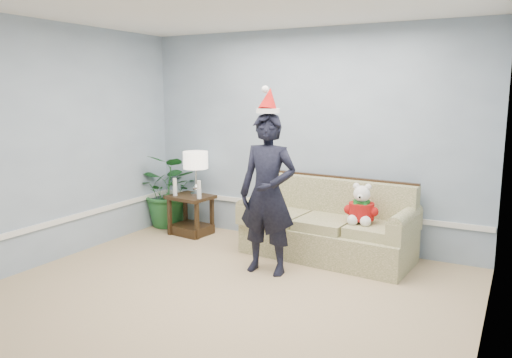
{
  "coord_description": "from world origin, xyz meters",
  "views": [
    {
      "loc": [
        2.42,
        -3.34,
        1.92
      ],
      "look_at": [
        -0.21,
        1.55,
        0.95
      ],
      "focal_mm": 35.0,
      "sensor_mm": 36.0,
      "label": 1
    }
  ],
  "objects_px": {
    "side_table": "(191,219)",
    "table_lamp": "(196,162)",
    "sofa": "(328,229)",
    "teddy_bear": "(361,209)",
    "man": "(268,194)",
    "houseplant": "(171,190)"
  },
  "relations": [
    {
      "from": "sofa",
      "to": "side_table",
      "type": "relative_size",
      "value": 3.28
    },
    {
      "from": "man",
      "to": "side_table",
      "type": "bearing_deg",
      "value": 149.52
    },
    {
      "from": "sofa",
      "to": "side_table",
      "type": "height_order",
      "value": "sofa"
    },
    {
      "from": "man",
      "to": "sofa",
      "type": "bearing_deg",
      "value": 61.11
    },
    {
      "from": "side_table",
      "to": "teddy_bear",
      "type": "distance_m",
      "value": 2.44
    },
    {
      "from": "table_lamp",
      "to": "man",
      "type": "bearing_deg",
      "value": -29.47
    },
    {
      "from": "table_lamp",
      "to": "houseplant",
      "type": "xyz_separation_m",
      "value": [
        -0.55,
        0.15,
        -0.46
      ]
    },
    {
      "from": "houseplant",
      "to": "side_table",
      "type": "bearing_deg",
      "value": -22.37
    },
    {
      "from": "table_lamp",
      "to": "teddy_bear",
      "type": "distance_m",
      "value": 2.37
    },
    {
      "from": "houseplant",
      "to": "teddy_bear",
      "type": "bearing_deg",
      "value": -5.97
    },
    {
      "from": "sofa",
      "to": "houseplant",
      "type": "xyz_separation_m",
      "value": [
        -2.48,
        0.19,
        0.21
      ]
    },
    {
      "from": "man",
      "to": "teddy_bear",
      "type": "height_order",
      "value": "man"
    },
    {
      "from": "sofa",
      "to": "side_table",
      "type": "distance_m",
      "value": 1.98
    },
    {
      "from": "side_table",
      "to": "table_lamp",
      "type": "distance_m",
      "value": 0.79
    },
    {
      "from": "houseplant",
      "to": "man",
      "type": "height_order",
      "value": "man"
    },
    {
      "from": "teddy_bear",
      "to": "table_lamp",
      "type": "bearing_deg",
      "value": 170.9
    },
    {
      "from": "man",
      "to": "teddy_bear",
      "type": "relative_size",
      "value": 3.75
    },
    {
      "from": "houseplant",
      "to": "teddy_bear",
      "type": "height_order",
      "value": "houseplant"
    },
    {
      "from": "sofa",
      "to": "man",
      "type": "distance_m",
      "value": 1.06
    },
    {
      "from": "side_table",
      "to": "table_lamp",
      "type": "relative_size",
      "value": 1.02
    },
    {
      "from": "side_table",
      "to": "table_lamp",
      "type": "height_order",
      "value": "table_lamp"
    },
    {
      "from": "sofa",
      "to": "houseplant",
      "type": "relative_size",
      "value": 1.89
    }
  ]
}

